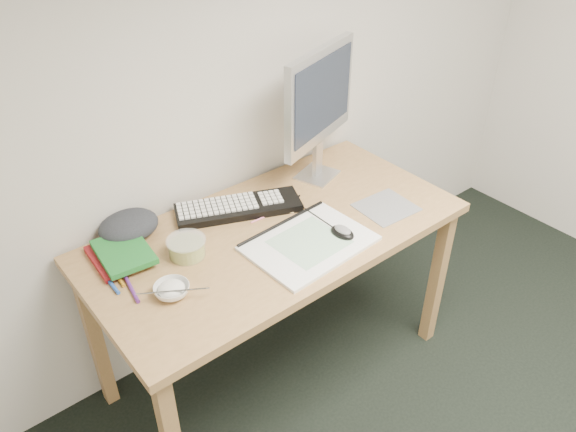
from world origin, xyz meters
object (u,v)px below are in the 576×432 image
(desk, at_px, (276,246))
(monitor, at_px, (320,100))
(rice_bowl, at_px, (172,290))
(sketchpad, at_px, (309,243))
(keyboard, at_px, (239,208))

(desk, height_order, monitor, monitor)
(desk, xyz_separation_m, rice_bowl, (-0.47, -0.07, 0.10))
(monitor, xyz_separation_m, rice_bowl, (-0.85, -0.27, -0.33))
(sketchpad, distance_m, rice_bowl, 0.51)
(desk, bearing_deg, rice_bowl, -171.31)
(rice_bowl, bearing_deg, keyboard, 30.61)
(desk, height_order, rice_bowl, rice_bowl)
(monitor, relative_size, rice_bowl, 4.80)
(desk, xyz_separation_m, sketchpad, (0.03, -0.15, 0.09))
(sketchpad, height_order, keyboard, keyboard)
(sketchpad, height_order, monitor, monitor)
(sketchpad, xyz_separation_m, rice_bowl, (-0.51, 0.08, 0.01))
(desk, xyz_separation_m, keyboard, (-0.04, 0.19, 0.10))
(monitor, bearing_deg, desk, -171.63)
(monitor, bearing_deg, keyboard, 162.14)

